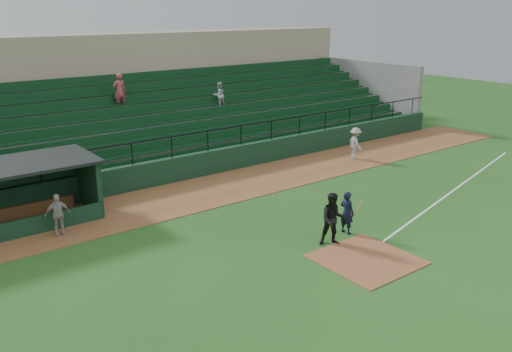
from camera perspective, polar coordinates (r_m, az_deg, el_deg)
ground at (r=18.97m, az=9.29°, el=-7.66°), size 90.00×90.00×0.00m
warning_track at (r=24.69m, az=-4.23°, el=-1.41°), size 40.00×4.00×0.03m
home_plate_dirt at (r=18.36m, az=11.57°, el=-8.62°), size 3.00×3.00×0.03m
foul_line at (r=25.61m, az=19.78°, el=-1.75°), size 17.49×4.44×0.01m
stadium_structure at (r=31.33m, az=-12.91°, el=6.59°), size 38.00×13.08×6.40m
batter_at_plate at (r=19.99m, az=9.60°, el=-3.82°), size 1.02×0.68×1.61m
umpire at (r=18.91m, az=8.16°, el=-4.55°), size 1.16×1.11×1.89m
runner at (r=29.82m, az=10.48°, el=3.42°), size 0.94×1.25×1.72m
dugout_player_a at (r=20.79m, az=-20.25°, el=-3.84°), size 0.95×0.47×1.56m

